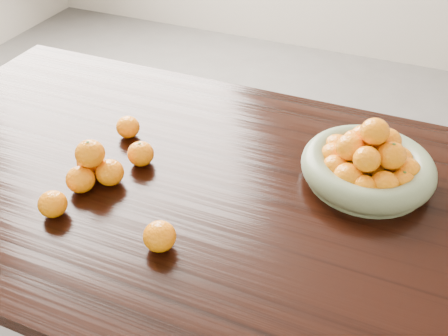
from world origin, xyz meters
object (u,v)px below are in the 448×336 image
at_px(loose_orange_0, 141,154).
at_px(orange_pyramid, 93,166).
at_px(fruit_bowl, 368,164).
at_px(dining_table, 235,218).

bearing_deg(loose_orange_0, orange_pyramid, -123.31).
relative_size(fruit_bowl, orange_pyramid, 2.36).
bearing_deg(dining_table, fruit_bowl, 31.41).
relative_size(orange_pyramid, loose_orange_0, 2.01).
bearing_deg(orange_pyramid, loose_orange_0, 56.69).
xyz_separation_m(fruit_bowl, loose_orange_0, (-0.55, -0.16, -0.01)).
xyz_separation_m(fruit_bowl, orange_pyramid, (-0.62, -0.27, 0.00)).
relative_size(dining_table, fruit_bowl, 6.12).
height_order(dining_table, loose_orange_0, loose_orange_0).
bearing_deg(orange_pyramid, fruit_bowl, 23.59).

